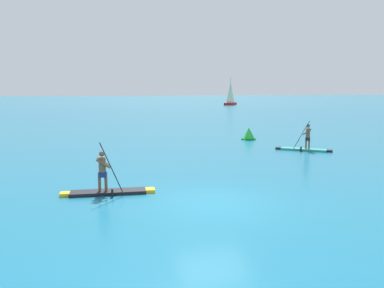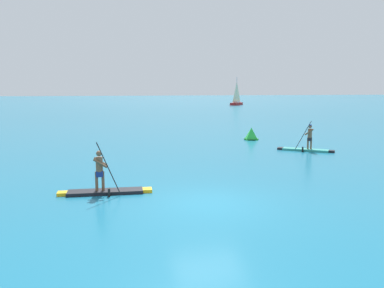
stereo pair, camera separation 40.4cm
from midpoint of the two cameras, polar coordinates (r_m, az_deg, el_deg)
The scene contains 5 objects.
ground at distance 13.79m, azimuth 3.33°, elevation -8.55°, with size 440.00×440.00×0.00m, color #196B8C.
paddleboarder_mid_center at distance 15.22m, azimuth -11.86°, elevation -6.00°, with size 3.53×0.99×2.04m.
paddleboarder_far_right at distance 26.07m, azimuth 16.69°, elevation -0.32°, with size 3.09×2.43×1.97m.
race_marker_buoy at distance 30.87m, azimuth 8.99°, elevation 1.37°, with size 1.28×1.28×0.95m.
sailboat_right_horizon at distance 96.61m, azimuth 6.61°, elevation 6.13°, with size 4.42×4.94×6.71m.
Camera 2 is at (-3.57, -12.71, 3.93)m, focal length 36.69 mm.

